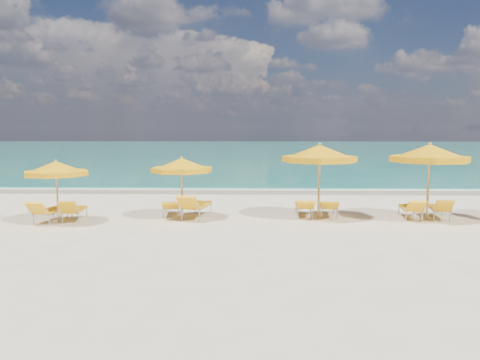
{
  "coord_description": "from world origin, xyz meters",
  "views": [
    {
      "loc": [
        0.45,
        -15.39,
        3.09
      ],
      "look_at": [
        0.0,
        1.5,
        1.2
      ],
      "focal_mm": 35.0,
      "sensor_mm": 36.0,
      "label": 1
    }
  ],
  "objects": [
    {
      "name": "ground_plane",
      "position": [
        0.0,
        0.0,
        0.0
      ],
      "size": [
        120.0,
        120.0,
        0.0
      ],
      "primitive_type": "plane",
      "color": "beige"
    },
    {
      "name": "ocean",
      "position": [
        0.0,
        48.0,
        0.0
      ],
      "size": [
        120.0,
        80.0,
        0.3
      ],
      "primitive_type": "cube",
      "color": "#14745E",
      "rests_on": "ground"
    },
    {
      "name": "wet_sand_band",
      "position": [
        0.0,
        7.4,
        0.0
      ],
      "size": [
        120.0,
        2.6,
        0.01
      ],
      "primitive_type": "cube",
      "color": "tan",
      "rests_on": "ground"
    },
    {
      "name": "foam_line",
      "position": [
        0.0,
        8.2,
        0.0
      ],
      "size": [
        120.0,
        1.2,
        0.03
      ],
      "primitive_type": "cube",
      "color": "white",
      "rests_on": "ground"
    },
    {
      "name": "whitecap_near",
      "position": [
        -6.0,
        17.0,
        0.0
      ],
      "size": [
        14.0,
        0.36,
        0.05
      ],
      "primitive_type": "cube",
      "color": "white",
      "rests_on": "ground"
    },
    {
      "name": "whitecap_far",
      "position": [
        8.0,
        24.0,
        0.0
      ],
      "size": [
        18.0,
        0.3,
        0.05
      ],
      "primitive_type": "cube",
      "color": "white",
      "rests_on": "ground"
    },
    {
      "name": "umbrella_2",
      "position": [
        -5.88,
        -0.54,
        1.77
      ],
      "size": [
        2.2,
        2.2,
        2.07
      ],
      "rotation": [
        0.0,
        0.0,
        0.08
      ],
      "color": "tan",
      "rests_on": "ground"
    },
    {
      "name": "umbrella_3",
      "position": [
        -1.95,
        0.34,
        1.81
      ],
      "size": [
        2.64,
        2.64,
        2.12
      ],
      "rotation": [
        0.0,
        0.0,
        0.31
      ],
      "color": "tan",
      "rests_on": "ground"
    },
    {
      "name": "umbrella_4",
      "position": [
        2.73,
        0.56,
        2.2
      ],
      "size": [
        2.81,
        2.81,
        2.58
      ],
      "rotation": [
        0.0,
        0.0,
        -0.11
      ],
      "color": "tan",
      "rests_on": "ground"
    },
    {
      "name": "umbrella_5",
      "position": [
        6.34,
        0.31,
        2.23
      ],
      "size": [
        3.02,
        3.02,
        2.61
      ],
      "rotation": [
        0.0,
        0.0,
        -0.19
      ],
      "color": "tan",
      "rests_on": "ground"
    },
    {
      "name": "lounger_2_left",
      "position": [
        -6.24,
        -0.31,
        0.22
      ],
      "size": [
        0.79,
        1.8,
        0.83
      ],
      "rotation": [
        0.0,
        0.0,
        -0.12
      ],
      "color": "#A5A8AD",
      "rests_on": "ground"
    },
    {
      "name": "lounger_2_right",
      "position": [
        -5.52,
        -0.09,
        0.21
      ],
      "size": [
        0.73,
        1.69,
        0.81
      ],
      "rotation": [
        0.0,
        0.0,
        0.1
      ],
      "color": "#A5A8AD",
      "rests_on": "ground"
    },
    {
      "name": "lounger_3_left",
      "position": [
        -2.41,
        0.87,
        0.2
      ],
      "size": [
        0.74,
        1.78,
        0.66
      ],
      "rotation": [
        0.0,
        0.0,
        0.11
      ],
      "color": "#A5A8AD",
      "rests_on": "ground"
    },
    {
      "name": "lounger_3_right",
      "position": [
        -1.48,
        0.52,
        0.25
      ],
      "size": [
        1.05,
        2.07,
        0.94
      ],
      "rotation": [
        0.0,
        0.0,
        -0.2
      ],
      "color": "#A5A8AD",
      "rests_on": "ground"
    },
    {
      "name": "lounger_4_left",
      "position": [
        2.28,
        0.91,
        0.22
      ],
      "size": [
        0.68,
        1.86,
        0.73
      ],
      "rotation": [
        0.0,
        0.0,
        -0.05
      ],
      "color": "#A5A8AD",
      "rests_on": "ground"
    },
    {
      "name": "lounger_4_right",
      "position": [
        3.11,
        0.94,
        0.21
      ],
      "size": [
        0.68,
        1.8,
        0.69
      ],
      "rotation": [
        0.0,
        0.0,
        -0.07
      ],
      "color": "#A5A8AD",
      "rests_on": "ground"
    },
    {
      "name": "lounger_5_left",
      "position": [
        5.87,
        0.54,
        0.21
      ],
      "size": [
        0.75,
        1.76,
        0.78
      ],
      "rotation": [
        0.0,
        0.0,
        -0.1
      ],
      "color": "#A5A8AD",
      "rests_on": "ground"
    },
    {
      "name": "lounger_5_right",
      "position": [
        6.84,
        0.6,
        0.21
      ],
      "size": [
        0.81,
        1.72,
        0.78
      ],
      "rotation": [
        0.0,
        0.0,
        -0.16
      ],
      "color": "#A5A8AD",
      "rests_on": "ground"
    }
  ]
}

